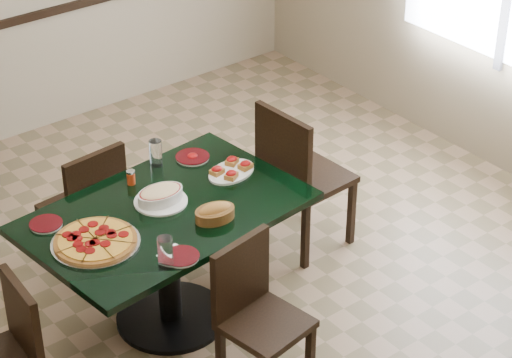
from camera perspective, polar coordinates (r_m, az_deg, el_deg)
floor at (r=5.75m, az=-1.17°, el=-8.05°), size 5.50×5.50×0.00m
main_table at (r=5.43m, az=-5.11°, el=-3.35°), size 1.56×1.09×0.75m
chair_far at (r=5.92m, az=-9.54°, el=-1.43°), size 0.44×0.44×0.87m
chair_near at (r=5.09m, az=-0.07°, el=-7.40°), size 0.45×0.45×0.83m
chair_right at (r=6.02m, az=2.34°, el=0.45°), size 0.48×0.48×0.98m
chair_left at (r=5.02m, az=-13.99°, el=-9.45°), size 0.40×0.40×0.80m
pepperoni_pizza at (r=5.10m, az=-9.16°, el=-3.53°), size 0.45×0.45×0.04m
lasagna_casserole at (r=5.36m, az=-5.49°, el=-0.93°), size 0.29×0.29×0.09m
bread_basket at (r=5.21m, az=-2.37°, el=-1.93°), size 0.24×0.18×0.09m
bruschetta_platter at (r=5.61m, az=-1.42°, el=0.55°), size 0.35×0.28×0.05m
side_plate_near at (r=4.96m, az=-4.29°, el=-4.44°), size 0.18×0.18×0.02m
side_plate_far_r at (r=5.77m, az=-3.65°, el=1.27°), size 0.20×0.20×0.03m
side_plate_far_l at (r=5.29m, az=-11.91°, el=-2.54°), size 0.17×0.17×0.02m
napkin_setting at (r=4.98m, az=-4.60°, el=-4.32°), size 0.16×0.16×0.01m
water_glass_a at (r=5.68m, az=-5.75°, el=1.48°), size 0.07×0.07×0.16m
water_glass_b at (r=4.86m, az=-5.20°, el=-4.19°), size 0.08×0.08×0.17m
pepper_shaker at (r=5.54m, az=-7.16°, el=0.11°), size 0.05×0.05×0.08m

